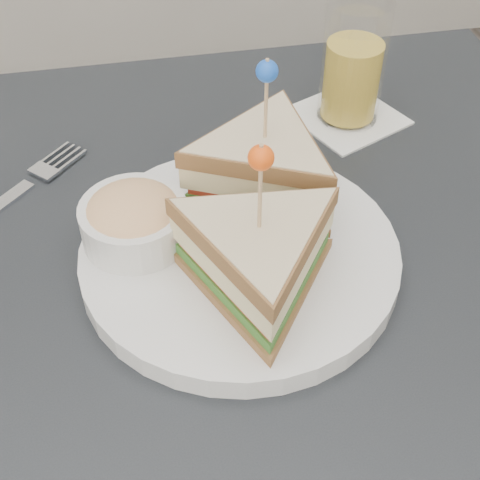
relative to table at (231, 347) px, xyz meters
name	(u,v)px	position (x,y,z in m)	size (l,w,h in m)	color
table	(231,347)	(0.00, 0.00, 0.00)	(0.80, 0.80, 0.75)	black
plate_meal	(244,221)	(0.02, 0.04, 0.12)	(0.36, 0.36, 0.16)	white
cutlery_fork	(15,193)	(-0.18, 0.16, 0.08)	(0.15, 0.16, 0.01)	silver
drink_set	(353,70)	(0.17, 0.23, 0.14)	(0.14, 0.14, 0.13)	white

